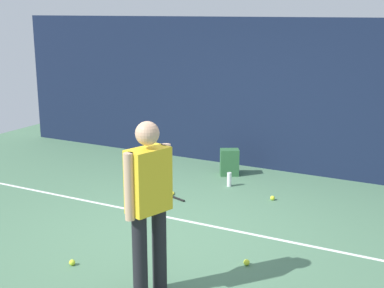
{
  "coord_description": "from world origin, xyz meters",
  "views": [
    {
      "loc": [
        3.04,
        -5.43,
        2.66
      ],
      "look_at": [
        0.0,
        0.4,
        1.0
      ],
      "focal_mm": 49.9,
      "sensor_mm": 36.0,
      "label": 1
    }
  ],
  "objects_px": {
    "tennis_player": "(149,199)",
    "tennis_racket": "(165,194)",
    "water_bottle": "(229,179)",
    "tennis_ball_near_player": "(272,198)",
    "backpack": "(229,163)",
    "tennis_ball_by_fence": "(247,262)",
    "tennis_ball_mid_court": "(72,262)"
  },
  "relations": [
    {
      "from": "backpack",
      "to": "tennis_racket",
      "type": "bearing_deg",
      "value": 41.68
    },
    {
      "from": "tennis_ball_near_player",
      "to": "water_bottle",
      "type": "relative_size",
      "value": 0.3
    },
    {
      "from": "tennis_ball_by_fence",
      "to": "tennis_ball_mid_court",
      "type": "relative_size",
      "value": 1.0
    },
    {
      "from": "tennis_player",
      "to": "backpack",
      "type": "bearing_deg",
      "value": -149.54
    },
    {
      "from": "tennis_ball_by_fence",
      "to": "tennis_ball_mid_court",
      "type": "distance_m",
      "value": 1.87
    },
    {
      "from": "backpack",
      "to": "water_bottle",
      "type": "xyz_separation_m",
      "value": [
        0.24,
        -0.54,
        -0.1
      ]
    },
    {
      "from": "tennis_player",
      "to": "tennis_racket",
      "type": "relative_size",
      "value": 2.67
    },
    {
      "from": "tennis_racket",
      "to": "tennis_ball_mid_court",
      "type": "xyz_separation_m",
      "value": [
        0.26,
        -2.4,
        0.02
      ]
    },
    {
      "from": "tennis_racket",
      "to": "water_bottle",
      "type": "height_order",
      "value": "water_bottle"
    },
    {
      "from": "backpack",
      "to": "water_bottle",
      "type": "bearing_deg",
      "value": 83.96
    },
    {
      "from": "tennis_ball_by_fence",
      "to": "water_bottle",
      "type": "height_order",
      "value": "water_bottle"
    },
    {
      "from": "tennis_ball_near_player",
      "to": "tennis_ball_by_fence",
      "type": "bearing_deg",
      "value": -78.37
    },
    {
      "from": "water_bottle",
      "to": "tennis_racket",
      "type": "bearing_deg",
      "value": -130.86
    },
    {
      "from": "tennis_ball_by_fence",
      "to": "water_bottle",
      "type": "relative_size",
      "value": 0.3
    },
    {
      "from": "tennis_ball_near_player",
      "to": "tennis_ball_by_fence",
      "type": "xyz_separation_m",
      "value": [
        0.42,
        -2.05,
        0.0
      ]
    },
    {
      "from": "tennis_ball_by_fence",
      "to": "tennis_ball_mid_court",
      "type": "bearing_deg",
      "value": -152.36
    },
    {
      "from": "tennis_player",
      "to": "tennis_racket",
      "type": "xyz_separation_m",
      "value": [
        -1.32,
        2.51,
        -0.95
      ]
    },
    {
      "from": "tennis_player",
      "to": "tennis_racket",
      "type": "height_order",
      "value": "tennis_player"
    },
    {
      "from": "backpack",
      "to": "tennis_ball_near_player",
      "type": "relative_size",
      "value": 6.67
    },
    {
      "from": "tennis_racket",
      "to": "tennis_ball_mid_court",
      "type": "bearing_deg",
      "value": 114.79
    },
    {
      "from": "backpack",
      "to": "tennis_ball_by_fence",
      "type": "height_order",
      "value": "backpack"
    },
    {
      "from": "tennis_player",
      "to": "water_bottle",
      "type": "height_order",
      "value": "tennis_player"
    },
    {
      "from": "tennis_player",
      "to": "tennis_racket",
      "type": "distance_m",
      "value": 2.99
    },
    {
      "from": "tennis_player",
      "to": "water_bottle",
      "type": "distance_m",
      "value": 3.48
    },
    {
      "from": "backpack",
      "to": "tennis_ball_mid_court",
      "type": "xyz_separation_m",
      "value": [
        -0.2,
        -3.74,
        -0.18
      ]
    },
    {
      "from": "backpack",
      "to": "tennis_ball_by_fence",
      "type": "bearing_deg",
      "value": 87.31
    },
    {
      "from": "tennis_ball_by_fence",
      "to": "tennis_racket",
      "type": "bearing_deg",
      "value": 141.33
    },
    {
      "from": "tennis_ball_mid_court",
      "to": "water_bottle",
      "type": "distance_m",
      "value": 3.23
    },
    {
      "from": "tennis_ball_near_player",
      "to": "tennis_ball_by_fence",
      "type": "height_order",
      "value": "same"
    },
    {
      "from": "tennis_player",
      "to": "tennis_ball_by_fence",
      "type": "relative_size",
      "value": 25.76
    },
    {
      "from": "tennis_ball_near_player",
      "to": "water_bottle",
      "type": "bearing_deg",
      "value": 160.61
    },
    {
      "from": "tennis_player",
      "to": "backpack",
      "type": "xyz_separation_m",
      "value": [
        -0.86,
        3.85,
        -0.76
      ]
    }
  ]
}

